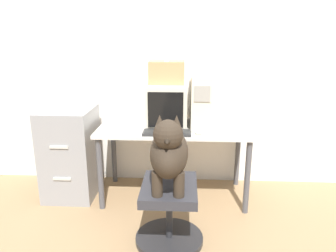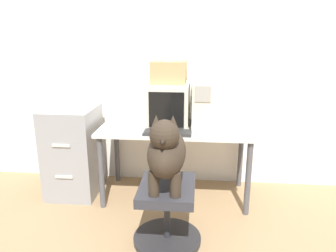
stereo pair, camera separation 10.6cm
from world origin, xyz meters
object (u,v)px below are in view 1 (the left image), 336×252
at_px(crt_monitor, 167,104).
at_px(cardboard_box, 167,72).
at_px(dog, 169,151).
at_px(pc_tower, 201,100).
at_px(filing_cabinet, 71,153).
at_px(keyboard, 167,132).
at_px(office_chair, 169,211).

bearing_deg(crt_monitor, cardboard_box, 90.00).
bearing_deg(cardboard_box, dog, -85.78).
relative_size(crt_monitor, pc_tower, 0.93).
relative_size(pc_tower, filing_cabinet, 0.59).
height_order(pc_tower, filing_cabinet, pc_tower).
height_order(keyboard, filing_cabinet, filing_cabinet).
xyz_separation_m(pc_tower, filing_cabinet, (-1.23, -0.06, -0.51)).
height_order(dog, cardboard_box, cardboard_box).
bearing_deg(filing_cabinet, pc_tower, 2.99).
height_order(crt_monitor, filing_cabinet, crt_monitor).
distance_m(pc_tower, keyboard, 0.46).
bearing_deg(dog, pc_tower, 73.50).
xyz_separation_m(keyboard, cardboard_box, (-0.02, 0.29, 0.48)).
bearing_deg(dog, keyboard, 94.78).
height_order(crt_monitor, cardboard_box, cardboard_box).
relative_size(pc_tower, dog, 0.90).
distance_m(crt_monitor, cardboard_box, 0.30).
bearing_deg(crt_monitor, pc_tower, -2.21).
bearing_deg(office_chair, keyboard, 95.26).
height_order(pc_tower, keyboard, pc_tower).
distance_m(pc_tower, dog, 0.88).
height_order(keyboard, cardboard_box, cardboard_box).
relative_size(dog, cardboard_box, 1.81).
xyz_separation_m(office_chair, cardboard_box, (-0.06, 0.79, 0.94)).
height_order(keyboard, dog, dog).
relative_size(office_chair, cardboard_box, 1.66).
bearing_deg(filing_cabinet, cardboard_box, 4.95).
bearing_deg(dog, crt_monitor, 94.24).
bearing_deg(office_chair, pc_tower, 72.50).
relative_size(pc_tower, office_chair, 0.98).
bearing_deg(filing_cabinet, crt_monitor, 4.71).
height_order(crt_monitor, keyboard, crt_monitor).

